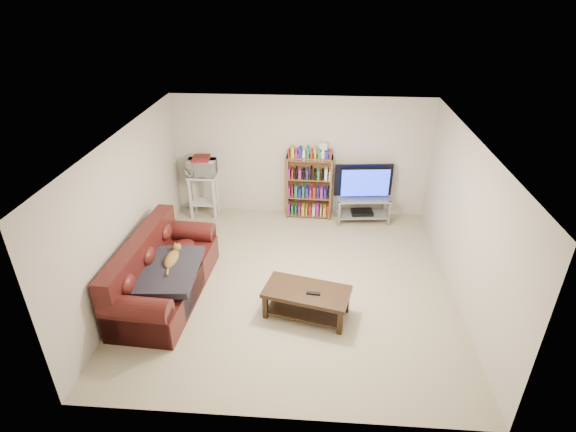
# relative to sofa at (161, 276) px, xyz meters

# --- Properties ---
(floor) EXTENTS (5.00, 5.00, 0.00)m
(floor) POSITION_rel_sofa_xyz_m (1.97, 0.42, -0.34)
(floor) COLOR #C0B48F
(floor) RESTS_ON ground
(ceiling) EXTENTS (5.00, 5.00, 0.00)m
(ceiling) POSITION_rel_sofa_xyz_m (1.97, 0.42, 2.06)
(ceiling) COLOR white
(ceiling) RESTS_ON ground
(wall_back) EXTENTS (5.00, 0.00, 5.00)m
(wall_back) POSITION_rel_sofa_xyz_m (1.97, 2.92, 0.86)
(wall_back) COLOR beige
(wall_back) RESTS_ON ground
(wall_front) EXTENTS (5.00, 0.00, 5.00)m
(wall_front) POSITION_rel_sofa_xyz_m (1.97, -2.08, 0.86)
(wall_front) COLOR beige
(wall_front) RESTS_ON ground
(wall_left) EXTENTS (0.00, 5.00, 5.00)m
(wall_left) POSITION_rel_sofa_xyz_m (-0.53, 0.42, 0.86)
(wall_left) COLOR beige
(wall_left) RESTS_ON ground
(wall_right) EXTENTS (0.00, 5.00, 5.00)m
(wall_right) POSITION_rel_sofa_xyz_m (4.47, 0.42, 0.86)
(wall_right) COLOR beige
(wall_right) RESTS_ON ground
(sofa) EXTENTS (1.11, 2.32, 0.97)m
(sofa) POSITION_rel_sofa_xyz_m (0.00, 0.00, 0.00)
(sofa) COLOR #451411
(sofa) RESTS_ON floor
(blanket) EXTENTS (0.90, 1.15, 0.19)m
(blanket) POSITION_rel_sofa_xyz_m (0.18, -0.17, 0.23)
(blanket) COLOR #24222B
(blanket) RESTS_ON sofa
(cat) EXTENTS (0.28, 0.63, 0.19)m
(cat) POSITION_rel_sofa_xyz_m (0.19, 0.04, 0.29)
(cat) COLOR olive
(cat) RESTS_ON sofa
(coffee_table) EXTENTS (1.31, 0.86, 0.44)m
(coffee_table) POSITION_rel_sofa_xyz_m (2.22, -0.31, -0.03)
(coffee_table) COLOR black
(coffee_table) RESTS_ON floor
(remote) EXTENTS (0.20, 0.07, 0.02)m
(remote) POSITION_rel_sofa_xyz_m (2.32, -0.39, 0.11)
(remote) COLOR black
(remote) RESTS_ON coffee_table
(tv_stand) EXTENTS (1.08, 0.57, 0.52)m
(tv_stand) POSITION_rel_sofa_xyz_m (3.22, 2.59, 0.02)
(tv_stand) COLOR #999EA3
(tv_stand) RESTS_ON floor
(television) EXTENTS (1.13, 0.26, 0.65)m
(television) POSITION_rel_sofa_xyz_m (3.22, 2.59, 0.51)
(television) COLOR black
(television) RESTS_ON tv_stand
(dvd_player) EXTENTS (0.44, 0.33, 0.06)m
(dvd_player) POSITION_rel_sofa_xyz_m (3.22, 2.59, -0.15)
(dvd_player) COLOR black
(dvd_player) RESTS_ON tv_stand
(bookshelf) EXTENTS (0.90, 0.31, 1.29)m
(bookshelf) POSITION_rel_sofa_xyz_m (2.16, 2.72, 0.33)
(bookshelf) COLOR brown
(bookshelf) RESTS_ON floor
(shelf_clutter) EXTENTS (0.66, 0.21, 0.28)m
(shelf_clutter) POSITION_rel_sofa_xyz_m (2.25, 2.73, 1.06)
(shelf_clutter) COLOR silver
(shelf_clutter) RESTS_ON bookshelf
(microwave_stand) EXTENTS (0.57, 0.42, 0.89)m
(microwave_stand) POSITION_rel_sofa_xyz_m (0.06, 2.60, 0.24)
(microwave_stand) COLOR silver
(microwave_stand) RESTS_ON floor
(microwave) EXTENTS (0.56, 0.39, 0.30)m
(microwave) POSITION_rel_sofa_xyz_m (0.06, 2.60, 0.71)
(microwave) COLOR silver
(microwave) RESTS_ON microwave_stand
(game_boxes) EXTENTS (0.33, 0.29, 0.05)m
(game_boxes) POSITION_rel_sofa_xyz_m (0.06, 2.60, 0.89)
(game_boxes) COLOR maroon
(game_boxes) RESTS_ON microwave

